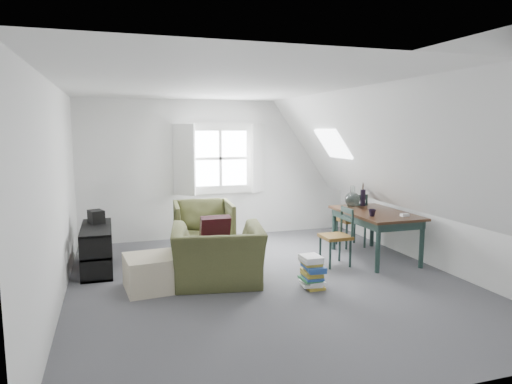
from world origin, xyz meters
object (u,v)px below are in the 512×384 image
object	(u,v)px
dining_chair_near	(337,235)
magazine_stack	(312,272)
armchair_near	(218,283)
dining_table	(375,218)
media_shelf	(97,251)
ottoman	(152,273)
dining_chair_far	(352,219)
armchair_far	(204,253)

from	to	relation	value
dining_chair_near	magazine_stack	xyz separation A→B (m)	(-0.76, -0.78, -0.24)
magazine_stack	armchair_near	bearing A→B (deg)	154.82
magazine_stack	dining_table	bearing A→B (deg)	32.23
armchair_near	media_shelf	size ratio (longest dim) A/B	0.94
ottoman	dining_chair_far	distance (m)	3.59
dining_table	dining_chair_far	size ratio (longest dim) A/B	1.60
armchair_far	media_shelf	bearing A→B (deg)	-160.36
ottoman	dining_chair_near	bearing A→B (deg)	4.81
dining_chair_near	armchair_far	bearing A→B (deg)	-112.13
dining_table	media_shelf	distance (m)	4.14
dining_table	dining_chair_near	size ratio (longest dim) A/B	1.72
armchair_far	media_shelf	world-z (taller)	media_shelf
dining_chair_near	armchair_near	bearing A→B (deg)	-68.89
armchair_far	magazine_stack	xyz separation A→B (m)	(0.98, -2.00, 0.21)
armchair_near	dining_table	bearing A→B (deg)	-160.94
armchair_near	dining_chair_near	world-z (taller)	dining_chair_near
armchair_far	dining_table	xyz separation A→B (m)	(2.46, -1.07, 0.63)
armchair_near	magazine_stack	size ratio (longest dim) A/B	2.81
armchair_far	ottoman	size ratio (longest dim) A/B	1.45
dining_chair_far	magazine_stack	bearing A→B (deg)	34.55
armchair_near	dining_chair_far	bearing A→B (deg)	-146.37
dining_chair_far	magazine_stack	distance (m)	2.24
dining_chair_near	media_shelf	size ratio (longest dim) A/B	0.70
armchair_far	dining_chair_far	bearing A→B (deg)	-3.07
armchair_near	ottoman	distance (m)	0.86
armchair_far	dining_chair_far	xyz separation A→B (m)	(2.47, -0.35, 0.47)
dining_chair_near	dining_table	bearing A→B (deg)	114.85
media_shelf	magazine_stack	size ratio (longest dim) A/B	2.98
magazine_stack	ottoman	bearing A→B (deg)	163.90
armchair_near	dining_table	size ratio (longest dim) A/B	0.79
armchair_near	ottoman	world-z (taller)	ottoman
dining_chair_far	magazine_stack	world-z (taller)	dining_chair_far
media_shelf	dining_chair_far	bearing A→B (deg)	-1.88
armchair_far	magazine_stack	world-z (taller)	armchair_far
dining_chair_far	media_shelf	xyz separation A→B (m)	(-4.08, -0.08, -0.19)
dining_table	dining_chair_far	bearing A→B (deg)	94.04
ottoman	dining_chair_near	xyz separation A→B (m)	(2.68, 0.23, 0.23)
armchair_near	media_shelf	world-z (taller)	media_shelf
armchair_far	dining_chair_far	world-z (taller)	dining_chair_far
armchair_near	ottoman	bearing A→B (deg)	7.00
magazine_stack	armchair_far	bearing A→B (deg)	116.17
ottoman	dining_table	xyz separation A→B (m)	(3.40, 0.38, 0.42)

